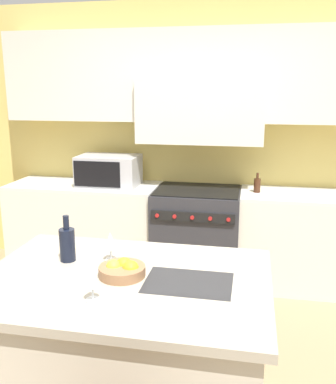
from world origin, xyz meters
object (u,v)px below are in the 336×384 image
at_px(range_stove, 197,234).
at_px(wine_glass_near, 92,277).
at_px(fruit_bowl, 123,270).
at_px(oil_bottle_on_counter, 257,185).
at_px(wine_bottle, 67,244).
at_px(wine_glass_far, 110,241).
at_px(microwave, 109,171).

xyz_separation_m(range_stove, wine_glass_near, (-0.19, -2.29, 0.57)).
distance_m(fruit_bowl, oil_bottle_on_counter, 2.13).
bearing_deg(wine_bottle, range_stove, 74.98).
bearing_deg(wine_bottle, wine_glass_far, 11.28).
relative_size(range_stove, wine_glass_far, 5.47).
bearing_deg(wine_glass_near, fruit_bowl, 78.85).
bearing_deg(range_stove, microwave, 178.81).
bearing_deg(oil_bottle_on_counter, fruit_bowl, -109.11).
distance_m(wine_glass_near, fruit_bowl, 0.30).
bearing_deg(range_stove, wine_glass_near, -94.83).
relative_size(range_stove, microwave, 1.54).
bearing_deg(wine_bottle, oil_bottle_on_counter, 60.52).
relative_size(wine_glass_far, fruit_bowl, 0.69).
distance_m(range_stove, wine_glass_near, 2.36).
bearing_deg(fruit_bowl, wine_bottle, 159.78).
xyz_separation_m(microwave, wine_bottle, (0.40, -1.89, -0.05)).
xyz_separation_m(wine_bottle, fruit_bowl, (0.36, -0.13, -0.07)).
relative_size(range_stove, wine_glass_near, 5.47).
height_order(wine_glass_near, fruit_bowl, wine_glass_near).
bearing_deg(fruit_bowl, wine_glass_far, 124.69).
relative_size(wine_bottle, wine_glass_near, 1.59).
distance_m(wine_bottle, oil_bottle_on_counter, 2.16).
bearing_deg(range_stove, fruit_bowl, -93.92).
bearing_deg(wine_glass_near, range_stove, 85.17).
bearing_deg(range_stove, wine_glass_far, -98.22).
xyz_separation_m(microwave, fruit_bowl, (0.76, -2.02, -0.12)).
bearing_deg(microwave, range_stove, -1.19).
bearing_deg(oil_bottle_on_counter, range_stove, -179.21).
bearing_deg(wine_glass_near, microwave, 106.99).
xyz_separation_m(wine_glass_far, oil_bottle_on_counter, (0.82, 1.83, -0.04)).
bearing_deg(microwave, wine_bottle, -78.14).
distance_m(microwave, wine_bottle, 1.93).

